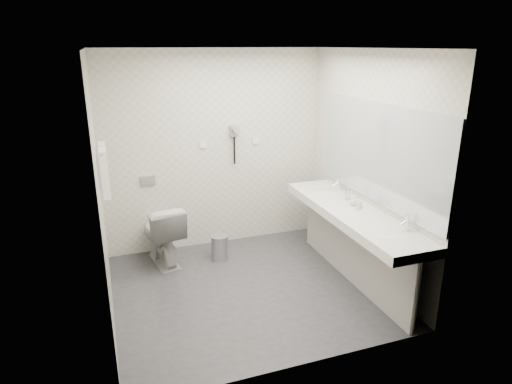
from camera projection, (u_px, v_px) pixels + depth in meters
name	position (u px, v px, depth m)	size (l,w,h in m)	color
floor	(248.00, 289.00, 4.86)	(2.80, 2.80, 0.00)	#2E2E33
ceiling	(246.00, 48.00, 4.07)	(2.80, 2.80, 0.00)	silver
wall_back	(214.00, 151.00, 5.63)	(2.80, 2.80, 0.00)	beige
wall_front	(302.00, 226.00, 3.30)	(2.80, 2.80, 0.00)	beige
wall_left	(100.00, 194.00, 4.02)	(2.60, 2.60, 0.00)	beige
wall_right	(367.00, 167.00, 4.91)	(2.60, 2.60, 0.00)	beige
vanity_counter	(352.00, 214.00, 4.78)	(0.55, 2.20, 0.10)	silver
vanity_panel	(352.00, 250.00, 4.92)	(0.03, 2.15, 0.75)	#9C9893
vanity_post_near	(415.00, 297.00, 4.00)	(0.06, 0.06, 0.75)	silver
vanity_post_far	(312.00, 217.00, 5.86)	(0.06, 0.06, 0.75)	silver
mirror	(378.00, 153.00, 4.66)	(0.02, 2.20, 1.05)	#B2BCC6
basin_near	(389.00, 234.00, 4.19)	(0.40, 0.31, 0.05)	silver
basin_far	(324.00, 193.00, 5.35)	(0.40, 0.31, 0.05)	silver
faucet_near	(407.00, 223.00, 4.22)	(0.04, 0.04, 0.15)	silver
faucet_far	(339.00, 184.00, 5.39)	(0.04, 0.04, 0.15)	silver
soap_bottle_a	(358.00, 205.00, 4.76)	(0.04, 0.04, 0.10)	beige
soap_bottle_b	(353.00, 201.00, 4.89)	(0.08, 0.08, 0.10)	beige
soap_bottle_c	(360.00, 203.00, 4.81)	(0.04, 0.04, 0.10)	beige
glass_left	(348.00, 194.00, 5.07)	(0.06, 0.06, 0.12)	silver
toilet	(162.00, 233.00, 5.34)	(0.42, 0.74, 0.75)	silver
flush_plate	(148.00, 181.00, 5.44)	(0.18, 0.02, 0.12)	#B2B5BA
pedal_bin	(220.00, 248.00, 5.49)	(0.21, 0.21, 0.30)	#B2B5BA
bin_lid	(219.00, 236.00, 5.44)	(0.21, 0.21, 0.01)	#B2B5BA
towel_rail	(101.00, 148.00, 4.43)	(0.02, 0.02, 0.62)	silver
towel_near	(105.00, 173.00, 4.38)	(0.07, 0.24, 0.48)	white
towel_far	(104.00, 166.00, 4.63)	(0.07, 0.24, 0.48)	white
dryer_cradle	(234.00, 131.00, 5.60)	(0.10, 0.04, 0.14)	gray
dryer_barrel	(235.00, 129.00, 5.53)	(0.08, 0.08, 0.14)	gray
dryer_cord	(234.00, 151.00, 5.67)	(0.02, 0.02, 0.35)	black
switch_plate_a	(203.00, 145.00, 5.54)	(0.09, 0.02, 0.09)	silver
switch_plate_b	(256.00, 141.00, 5.76)	(0.09, 0.02, 0.09)	silver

